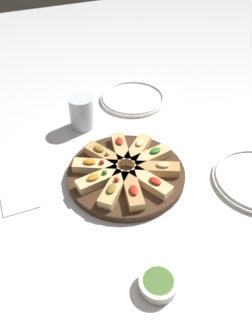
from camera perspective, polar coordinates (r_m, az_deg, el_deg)
ground_plane at (r=0.90m, az=0.00°, el=-1.53°), size 3.00×3.00×0.00m
serving_board at (r=0.89m, az=0.00°, el=-1.05°), size 0.32×0.32×0.02m
focaccia_slice_0 at (r=0.85m, az=-4.79°, el=-1.96°), size 0.05×0.12×0.03m
focaccia_slice_1 at (r=0.82m, az=-2.13°, el=-3.63°), size 0.11×0.11×0.03m
focaccia_slice_2 at (r=0.82m, az=1.13°, el=-3.88°), size 0.13×0.06×0.03m
focaccia_slice_3 at (r=0.84m, az=4.29°, el=-2.53°), size 0.12×0.09×0.03m
focaccia_slice_4 at (r=0.88m, az=5.45°, el=-0.13°), size 0.09×0.12×0.03m
focaccia_slice_5 at (r=0.91m, az=4.38°, el=2.01°), size 0.06×0.12×0.03m
focaccia_slice_6 at (r=0.93m, az=2.07°, el=3.24°), size 0.11×0.11×0.03m
focaccia_slice_7 at (r=0.94m, az=-0.97°, el=3.47°), size 0.13×0.06×0.03m
focaccia_slice_8 at (r=0.92m, az=-4.02°, el=2.30°), size 0.12×0.09×0.03m
focaccia_slice_9 at (r=0.88m, az=-5.37°, el=0.34°), size 0.09×0.12×0.03m
plate_left at (r=1.21m, az=1.21°, el=12.08°), size 0.24×0.24×0.02m
water_glass at (r=1.06m, az=-7.71°, el=9.54°), size 0.08×0.08×0.10m
napkin_stack at (r=0.89m, az=-18.14°, el=-4.76°), size 0.11×0.09×0.01m
dipping_bowl at (r=0.70m, az=5.60°, el=-19.35°), size 0.08×0.08×0.03m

